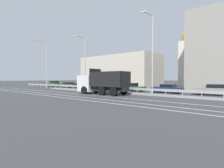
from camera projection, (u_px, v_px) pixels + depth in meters
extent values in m
plane|color=#424244|center=(113.00, 94.00, 23.46)|extent=(320.00, 320.00, 0.00)
cube|color=silver|center=(93.00, 95.00, 21.57)|extent=(62.09, 0.16, 0.01)
cube|color=silver|center=(78.00, 97.00, 19.78)|extent=(62.09, 0.16, 0.01)
cube|color=silver|center=(67.00, 98.00, 18.62)|extent=(62.09, 0.16, 0.01)
cube|color=gray|center=(120.00, 93.00, 24.65)|extent=(34.15, 1.10, 0.18)
cube|color=#9EA0A5|center=(125.00, 88.00, 25.62)|extent=(62.09, 0.04, 0.32)
cylinder|color=#ADADB2|center=(29.00, 85.00, 45.35)|extent=(0.09, 0.09, 0.62)
cylinder|color=#ADADB2|center=(33.00, 86.00, 44.04)|extent=(0.09, 0.09, 0.62)
cylinder|color=#ADADB2|center=(37.00, 86.00, 42.72)|extent=(0.09, 0.09, 0.62)
cylinder|color=#ADADB2|center=(41.00, 86.00, 41.41)|extent=(0.09, 0.09, 0.62)
cylinder|color=#ADADB2|center=(45.00, 86.00, 40.09)|extent=(0.09, 0.09, 0.62)
cylinder|color=#ADADB2|center=(50.00, 86.00, 38.78)|extent=(0.09, 0.09, 0.62)
cylinder|color=#ADADB2|center=(55.00, 87.00, 37.46)|extent=(0.09, 0.09, 0.62)
cylinder|color=#ADADB2|center=(61.00, 87.00, 36.15)|extent=(0.09, 0.09, 0.62)
cylinder|color=#ADADB2|center=(67.00, 87.00, 34.83)|extent=(0.09, 0.09, 0.62)
cylinder|color=#ADADB2|center=(73.00, 88.00, 33.52)|extent=(0.09, 0.09, 0.62)
cylinder|color=#ADADB2|center=(80.00, 88.00, 32.20)|extent=(0.09, 0.09, 0.62)
cylinder|color=#ADADB2|center=(88.00, 89.00, 30.89)|extent=(0.09, 0.09, 0.62)
cylinder|color=#ADADB2|center=(96.00, 89.00, 29.58)|extent=(0.09, 0.09, 0.62)
cylinder|color=#ADADB2|center=(105.00, 89.00, 28.26)|extent=(0.09, 0.09, 0.62)
cylinder|color=#ADADB2|center=(114.00, 90.00, 26.95)|extent=(0.09, 0.09, 0.62)
cylinder|color=#ADADB2|center=(125.00, 91.00, 25.63)|extent=(0.09, 0.09, 0.62)
cylinder|color=#ADADB2|center=(137.00, 91.00, 24.32)|extent=(0.09, 0.09, 0.62)
cylinder|color=#ADADB2|center=(151.00, 92.00, 23.00)|extent=(0.09, 0.09, 0.62)
cylinder|color=#ADADB2|center=(166.00, 93.00, 21.69)|extent=(0.09, 0.09, 0.62)
cylinder|color=#ADADB2|center=(182.00, 94.00, 20.37)|extent=(0.09, 0.09, 0.62)
cylinder|color=#ADADB2|center=(202.00, 95.00, 19.06)|extent=(0.09, 0.09, 0.62)
cylinder|color=#ADADB2|center=(224.00, 96.00, 17.75)|extent=(0.09, 0.09, 0.62)
cube|color=silver|center=(89.00, 83.00, 24.40)|extent=(2.35, 2.50, 2.19)
cube|color=black|center=(83.00, 81.00, 25.04)|extent=(0.17, 2.02, 0.82)
cube|color=black|center=(83.00, 90.00, 25.10)|extent=(0.26, 2.31, 0.24)
cube|color=black|center=(110.00, 89.00, 22.29)|extent=(5.19, 1.66, 0.53)
cube|color=black|center=(110.00, 86.00, 22.28)|extent=(5.06, 2.60, 0.12)
cube|color=black|center=(104.00, 79.00, 21.37)|extent=(4.91, 0.45, 1.78)
cube|color=black|center=(114.00, 79.00, 23.12)|extent=(4.91, 0.45, 1.78)
cube|color=black|center=(95.00, 77.00, 23.65)|extent=(0.26, 2.26, 2.23)
cube|color=black|center=(126.00, 79.00, 20.84)|extent=(0.26, 2.26, 1.78)
cylinder|color=black|center=(84.00, 90.00, 23.30)|extent=(1.06, 0.39, 1.04)
cylinder|color=black|center=(96.00, 89.00, 25.17)|extent=(1.06, 0.39, 1.04)
cylinder|color=black|center=(102.00, 91.00, 21.58)|extent=(1.06, 0.39, 1.04)
cylinder|color=black|center=(112.00, 90.00, 23.45)|extent=(1.06, 0.39, 1.04)
cylinder|color=black|center=(113.00, 92.00, 20.54)|extent=(1.06, 0.39, 1.04)
cylinder|color=black|center=(124.00, 91.00, 22.41)|extent=(1.06, 0.39, 1.04)
cylinder|color=white|center=(99.00, 91.00, 27.24)|extent=(0.16, 0.16, 0.29)
cylinder|color=black|center=(99.00, 89.00, 27.23)|extent=(0.16, 0.16, 0.29)
cylinder|color=white|center=(99.00, 87.00, 27.23)|extent=(0.16, 0.16, 0.29)
cylinder|color=black|center=(99.00, 85.00, 27.22)|extent=(0.16, 0.16, 0.29)
cylinder|color=white|center=(99.00, 84.00, 27.21)|extent=(0.16, 0.16, 0.29)
cylinder|color=#1E4CB2|center=(99.00, 81.00, 27.19)|extent=(0.67, 0.03, 0.67)
cylinder|color=white|center=(99.00, 81.00, 27.19)|extent=(0.72, 0.02, 0.72)
cylinder|color=#ADADB2|center=(47.00, 65.00, 37.28)|extent=(0.18, 0.18, 10.12)
cylinder|color=#ADADB2|center=(41.00, 41.00, 36.29)|extent=(0.12, 2.21, 0.10)
cube|color=silver|center=(36.00, 40.00, 35.45)|extent=(0.70, 0.21, 0.12)
cylinder|color=#ADADB2|center=(85.00, 64.00, 29.25)|extent=(0.18, 0.18, 9.03)
cylinder|color=#ADADB2|center=(80.00, 37.00, 28.29)|extent=(0.15, 2.10, 0.10)
cube|color=silver|center=(75.00, 36.00, 27.48)|extent=(0.70, 0.22, 0.12)
cylinder|color=#ADADB2|center=(152.00, 55.00, 21.16)|extent=(0.18, 0.18, 9.76)
cylinder|color=#ADADB2|center=(148.00, 14.00, 20.24)|extent=(0.15, 2.08, 0.10)
cube|color=silver|center=(144.00, 12.00, 19.46)|extent=(0.70, 0.22, 0.12)
cube|color=#335B33|center=(54.00, 84.00, 44.37)|extent=(3.99, 1.84, 0.68)
cube|color=black|center=(54.00, 82.00, 44.28)|extent=(1.68, 1.60, 0.50)
cylinder|color=black|center=(48.00, 85.00, 44.53)|extent=(0.60, 0.21, 0.60)
cylinder|color=black|center=(54.00, 85.00, 45.83)|extent=(0.60, 0.21, 0.60)
cylinder|color=black|center=(54.00, 86.00, 42.93)|extent=(0.60, 0.21, 0.60)
cylinder|color=black|center=(60.00, 86.00, 44.24)|extent=(0.60, 0.21, 0.60)
cube|color=#335B33|center=(68.00, 85.00, 40.86)|extent=(4.75, 1.81, 0.49)
cube|color=black|center=(68.00, 83.00, 40.75)|extent=(2.01, 1.56, 0.44)
cylinder|color=black|center=(61.00, 86.00, 41.20)|extent=(0.60, 0.21, 0.60)
cylinder|color=black|center=(67.00, 86.00, 42.45)|extent=(0.60, 0.21, 0.60)
cylinder|color=black|center=(69.00, 86.00, 39.29)|extent=(0.60, 0.21, 0.60)
cylinder|color=black|center=(75.00, 86.00, 40.53)|extent=(0.60, 0.21, 0.60)
cube|color=black|center=(84.00, 85.00, 36.91)|extent=(4.70, 1.79, 0.75)
cube|color=black|center=(83.00, 82.00, 36.99)|extent=(1.99, 1.52, 0.46)
cylinder|color=black|center=(91.00, 87.00, 36.57)|extent=(0.61, 0.22, 0.60)
cylinder|color=black|center=(85.00, 87.00, 35.38)|extent=(0.61, 0.22, 0.60)
cylinder|color=black|center=(83.00, 87.00, 38.47)|extent=(0.61, 0.22, 0.60)
cylinder|color=black|center=(77.00, 87.00, 37.29)|extent=(0.61, 0.22, 0.60)
cube|color=maroon|center=(105.00, 86.00, 32.32)|extent=(4.28, 2.21, 0.75)
cube|color=black|center=(106.00, 83.00, 32.23)|extent=(1.87, 1.79, 0.56)
cylinder|color=black|center=(97.00, 88.00, 32.35)|extent=(0.61, 0.25, 0.60)
cylinder|color=black|center=(103.00, 88.00, 33.80)|extent=(0.61, 0.25, 0.60)
cylinder|color=black|center=(108.00, 89.00, 30.87)|extent=(0.61, 0.25, 0.60)
cylinder|color=black|center=(114.00, 88.00, 32.32)|extent=(0.61, 0.25, 0.60)
cube|color=#335B33|center=(131.00, 88.00, 28.88)|extent=(4.60, 1.98, 0.51)
cube|color=black|center=(131.00, 85.00, 28.95)|extent=(1.95, 1.69, 0.55)
cylinder|color=black|center=(142.00, 89.00, 28.70)|extent=(0.60, 0.21, 0.60)
cylinder|color=black|center=(136.00, 90.00, 27.31)|extent=(0.60, 0.21, 0.60)
cylinder|color=black|center=(127.00, 89.00, 30.47)|extent=(0.60, 0.21, 0.60)
cylinder|color=black|center=(121.00, 89.00, 29.07)|extent=(0.60, 0.21, 0.60)
cube|color=navy|center=(167.00, 89.00, 25.23)|extent=(4.41, 1.93, 0.55)
cube|color=black|center=(168.00, 86.00, 25.12)|extent=(1.89, 1.60, 0.42)
cylinder|color=black|center=(156.00, 91.00, 25.55)|extent=(0.61, 0.23, 0.60)
cylinder|color=black|center=(161.00, 90.00, 26.74)|extent=(0.61, 0.23, 0.60)
cylinder|color=black|center=(174.00, 92.00, 23.73)|extent=(0.61, 0.23, 0.60)
cylinder|color=black|center=(178.00, 91.00, 24.92)|extent=(0.61, 0.23, 0.60)
cube|color=gray|center=(215.00, 90.00, 21.52)|extent=(4.90, 2.08, 0.63)
cube|color=black|center=(216.00, 86.00, 21.42)|extent=(2.11, 1.69, 0.45)
cylinder|color=black|center=(200.00, 93.00, 21.73)|extent=(0.61, 0.24, 0.60)
cylinder|color=black|center=(203.00, 92.00, 23.10)|extent=(0.61, 0.24, 0.60)
cube|color=beige|center=(120.00, 72.00, 44.43)|extent=(19.36, 9.61, 7.62)
cube|color=silver|center=(189.00, 65.00, 37.99)|extent=(3.60, 3.60, 10.06)
sphere|color=gold|center=(190.00, 36.00, 37.79)|extent=(3.24, 3.24, 3.24)
cone|color=gold|center=(190.00, 27.00, 37.73)|extent=(0.30, 0.30, 1.20)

